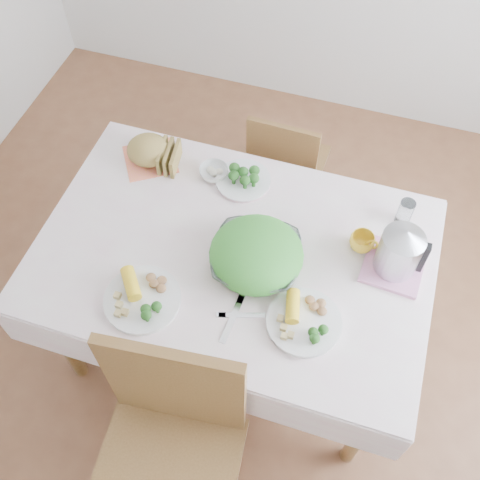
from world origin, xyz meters
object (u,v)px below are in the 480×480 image
(chair_far, at_px, (289,153))
(salad_bowl, at_px, (256,258))
(dinner_plate_right, at_px, (304,322))
(yellow_mug, at_px, (362,242))
(dining_table, at_px, (234,300))
(dinner_plate_left, at_px, (143,300))
(electric_kettle, at_px, (400,250))
(chair_near, at_px, (167,480))

(chair_far, bearing_deg, salad_bowl, 97.31)
(dinner_plate_right, height_order, yellow_mug, yellow_mug)
(dining_table, relative_size, dinner_plate_left, 5.03)
(chair_far, bearing_deg, dinner_plate_left, 79.19)
(dining_table, relative_size, electric_kettle, 6.45)
(salad_bowl, bearing_deg, dinner_plate_right, -39.18)
(chair_near, relative_size, yellow_mug, 11.35)
(dining_table, xyz_separation_m, chair_far, (0.02, 0.84, 0.09))
(dinner_plate_left, bearing_deg, dining_table, 51.28)
(salad_bowl, bearing_deg, chair_near, -96.31)
(salad_bowl, bearing_deg, dining_table, 165.31)
(salad_bowl, height_order, yellow_mug, salad_bowl)
(salad_bowl, xyz_separation_m, yellow_mug, (0.36, 0.19, -0.00))
(dinner_plate_right, bearing_deg, salad_bowl, 140.82)
(dinner_plate_right, xyz_separation_m, yellow_mug, (0.13, 0.38, 0.03))
(salad_bowl, bearing_deg, dinner_plate_left, -140.81)
(chair_near, bearing_deg, electric_kettle, 51.76)
(dinner_plate_right, relative_size, yellow_mug, 2.83)
(electric_kettle, bearing_deg, chair_near, -135.11)
(dining_table, bearing_deg, chair_near, -89.07)
(chair_far, bearing_deg, dining_table, 90.79)
(salad_bowl, distance_m, yellow_mug, 0.41)
(dinner_plate_left, bearing_deg, dinner_plate_right, 8.91)
(dining_table, bearing_deg, electric_kettle, 10.81)
(dining_table, distance_m, yellow_mug, 0.65)
(chair_near, distance_m, chair_far, 1.63)
(chair_near, bearing_deg, chair_far, 83.99)
(chair_far, distance_m, yellow_mug, 0.87)
(dinner_plate_left, xyz_separation_m, dinner_plate_right, (0.57, 0.09, 0.00))
(dining_table, xyz_separation_m, dinner_plate_right, (0.33, -0.21, 0.40))
(electric_kettle, bearing_deg, dining_table, 178.26)
(dinner_plate_left, bearing_deg, salad_bowl, 39.19)
(chair_near, xyz_separation_m, dinner_plate_right, (0.32, 0.58, 0.31))
(dinner_plate_right, relative_size, electric_kettle, 1.23)
(dinner_plate_right, bearing_deg, electric_kettle, 51.33)
(salad_bowl, relative_size, electric_kettle, 1.51)
(chair_far, height_order, electric_kettle, electric_kettle)
(dinner_plate_right, bearing_deg, chair_near, -118.68)
(dining_table, bearing_deg, yellow_mug, 19.74)
(chair_far, distance_m, dinner_plate_right, 1.14)
(dining_table, bearing_deg, dinner_plate_right, -33.06)
(salad_bowl, relative_size, yellow_mug, 3.48)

